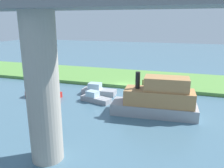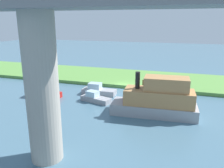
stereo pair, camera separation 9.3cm
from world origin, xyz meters
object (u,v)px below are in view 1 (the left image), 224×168
at_px(motorboat_white, 95,98).
at_px(bridge_pylon, 43,90).
at_px(pontoon_yellow, 157,100).
at_px(houseboat_blue, 150,94).
at_px(skiff_small, 43,93).
at_px(riverboat_paddlewheel, 98,90).
at_px(person_on_bank, 151,81).
at_px(mooring_post, 143,83).

bearing_deg(motorboat_white, bridge_pylon, 95.95).
relative_size(pontoon_yellow, houseboat_blue, 2.04).
xyz_separation_m(skiff_small, riverboat_paddlewheel, (-6.77, -3.50, -0.01)).
height_order(bridge_pylon, person_on_bank, bridge_pylon).
bearing_deg(houseboat_blue, riverboat_paddlewheel, 4.44).
height_order(pontoon_yellow, riverboat_paddlewheel, pontoon_yellow).
relative_size(bridge_pylon, houseboat_blue, 2.32).
relative_size(mooring_post, skiff_small, 0.17).
xyz_separation_m(person_on_bank, pontoon_yellow, (-2.22, 10.18, 0.55)).
height_order(skiff_small, riverboat_paddlewheel, skiff_small).
distance_m(pontoon_yellow, motorboat_white, 8.41).
bearing_deg(motorboat_white, houseboat_blue, -151.35).
height_order(pontoon_yellow, houseboat_blue, pontoon_yellow).
distance_m(mooring_post, skiff_small, 14.81).
height_order(bridge_pylon, skiff_small, bridge_pylon).
bearing_deg(pontoon_yellow, person_on_bank, -77.68).
xyz_separation_m(person_on_bank, houseboat_blue, (-0.69, 4.67, -0.66)).
bearing_deg(riverboat_paddlewheel, bridge_pylon, 97.50).
bearing_deg(skiff_small, pontoon_yellow, 174.71).
bearing_deg(bridge_pylon, mooring_post, -99.33).
xyz_separation_m(person_on_bank, mooring_post, (1.10, 0.47, -0.28)).
bearing_deg(pontoon_yellow, mooring_post, -71.09).
distance_m(person_on_bank, riverboat_paddlewheel, 8.46).
distance_m(bridge_pylon, motorboat_white, 13.92).
height_order(mooring_post, houseboat_blue, houseboat_blue).
xyz_separation_m(pontoon_yellow, motorboat_white, (8.09, -1.94, -1.28)).
relative_size(bridge_pylon, riverboat_paddlewheel, 2.26).
height_order(pontoon_yellow, motorboat_white, pontoon_yellow).
xyz_separation_m(skiff_small, motorboat_white, (-7.52, -0.49, -0.09)).
xyz_separation_m(person_on_bank, skiff_small, (13.39, 8.74, -0.63)).
bearing_deg(person_on_bank, bridge_pylon, 77.99).
distance_m(riverboat_paddlewheel, motorboat_white, 3.11).
relative_size(pontoon_yellow, skiff_small, 1.94).
xyz_separation_m(houseboat_blue, motorboat_white, (6.55, 3.58, -0.06)).
bearing_deg(riverboat_paddlewheel, skiff_small, 27.36).
xyz_separation_m(bridge_pylon, motorboat_white, (1.35, -12.96, -4.90)).
height_order(person_on_bank, mooring_post, person_on_bank).
xyz_separation_m(riverboat_paddlewheel, motorboat_white, (-0.75, 3.01, -0.09)).
distance_m(houseboat_blue, motorboat_white, 7.46).
bearing_deg(person_on_bank, houseboat_blue, 98.36).
bearing_deg(mooring_post, houseboat_blue, 113.11).
relative_size(skiff_small, riverboat_paddlewheel, 1.02).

